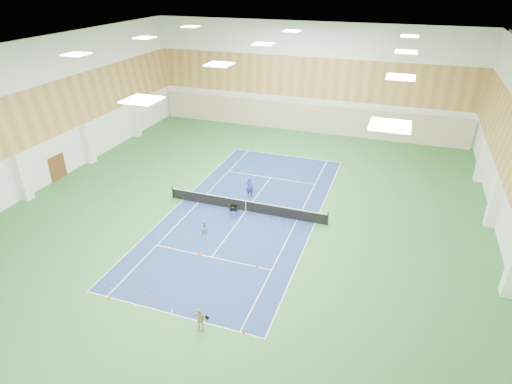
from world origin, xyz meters
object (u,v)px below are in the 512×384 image
ball_cart (234,211)px  coach (250,187)px  tennis_net (246,205)px  child_apron (200,319)px  child_court (205,228)px

ball_cart → coach: bearing=81.4°
tennis_net → coach: size_ratio=7.22×
child_apron → ball_cart: 11.48m
tennis_net → child_apron: (2.08, -12.33, 0.11)m
tennis_net → ball_cart: tennis_net is taller
child_apron → child_court: bearing=108.8°
tennis_net → ball_cart: (-0.53, -1.15, -0.06)m
tennis_net → coach: 2.48m
child_court → ball_cart: (1.04, 2.87, -0.04)m
tennis_net → child_court: tennis_net is taller
child_court → tennis_net: bearing=34.2°
child_court → child_apron: (3.66, -8.32, 0.13)m
child_apron → coach: bearing=95.2°
tennis_net → ball_cart: bearing=-114.9°
coach → child_apron: size_ratio=1.33×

